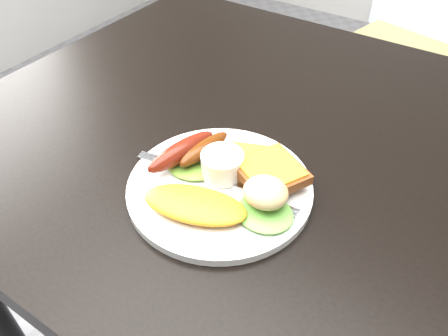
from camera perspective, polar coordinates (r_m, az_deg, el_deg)
The scene contains 13 objects.
dining_table at distance 0.65m, azimuth 15.23°, elevation -0.27°, with size 1.20×0.80×0.04m, color black.
dining_chair at distance 1.65m, azimuth 21.98°, elevation 13.73°, with size 0.36×0.36×0.04m, color tan.
plate at distance 0.57m, azimuth -0.56°, elevation -2.52°, with size 0.24×0.24×0.01m, color white.
lettuce_left at distance 0.59m, azimuth -4.02°, elevation 0.69°, with size 0.08×0.07×0.01m, color #408A1A.
lettuce_right at distance 0.52m, azimuth 5.31°, elevation -5.87°, with size 0.07×0.06×0.01m, color #4C8D33.
omelette at distance 0.52m, azimuth -3.81°, elevation -4.78°, with size 0.13×0.06×0.02m, color orange.
sausage_a at distance 0.58m, azimuth -5.56°, elevation 2.19°, with size 0.03×0.11×0.03m, color maroon.
sausage_b at distance 0.58m, azimuth -2.61°, elevation 2.51°, with size 0.02×0.09×0.02m, color #5E320E.
ramekin at distance 0.56m, azimuth -0.22°, elevation 0.45°, with size 0.06×0.06×0.03m, color white.
toast_a at distance 0.58m, azimuth 3.75°, elevation 0.46°, with size 0.07×0.07×0.01m, color #8F5A23.
toast_b at distance 0.55m, azimuth 6.08°, elevation -0.56°, with size 0.08×0.08×0.01m, color brown.
potato_salad at distance 0.52m, azimuth 5.46°, elevation -3.18°, with size 0.06×0.05×0.03m, color beige.
fork at distance 0.58m, azimuth -3.69°, elevation -0.47°, with size 0.17×0.01×0.00m, color #ADAFB7.
Camera 1 is at (0.11, -0.48, 1.15)m, focal length 35.00 mm.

